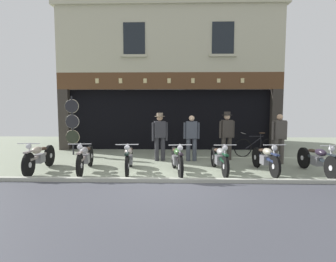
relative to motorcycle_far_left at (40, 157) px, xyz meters
The scene contains 17 objects.
ground 4.32m from the motorcycle_far_left, 29.64° to the right, with size 21.50×22.00×0.18m.
shop_facade 7.07m from the motorcycle_far_left, 57.58° to the left, with size 9.80×4.42×6.23m.
motorcycle_far_left is the anchor object (origin of this frame).
motorcycle_left 1.36m from the motorcycle_far_left, ahead, with size 0.62×2.10×0.93m.
motorcycle_center_left 2.65m from the motorcycle_far_left, ahead, with size 0.62×1.99×0.91m.
motorcycle_center 4.06m from the motorcycle_far_left, ahead, with size 0.62×2.05×0.93m.
motorcycle_center_right 5.30m from the motorcycle_far_left, ahead, with size 0.62×1.98×0.90m.
motorcycle_right 6.63m from the motorcycle_far_left, ahead, with size 0.62×1.94×0.90m.
motorcycle_far_right 8.05m from the motorcycle_far_left, ahead, with size 0.62×2.06×0.92m.
salesman_left 3.89m from the motorcycle_far_left, 26.14° to the left, with size 0.55×0.35×1.68m.
shopkeeper_center 4.89m from the motorcycle_far_left, 20.35° to the left, with size 0.56×0.25×1.59m.
salesman_right 6.15m from the motorcycle_far_left, 18.18° to the left, with size 0.55×0.36×1.71m.
assistant_far_right 7.56m from the motorcycle_far_left, ahead, with size 0.55×0.30×1.65m.
tyre_sign_pole 2.89m from the motorcycle_far_left, 90.08° to the left, with size 0.54×0.06×2.29m.
advert_board_near 7.38m from the motorcycle_far_left, 35.92° to the left, with size 0.71×0.03×1.04m.
advert_board_far 8.35m from the motorcycle_far_left, 31.14° to the left, with size 0.74×0.03×1.03m.
leaning_bicycle 7.54m from the motorcycle_far_left, 20.38° to the left, with size 1.70×0.50×0.94m.
Camera 1 is at (0.30, -7.07, 2.00)m, focal length 30.58 mm.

